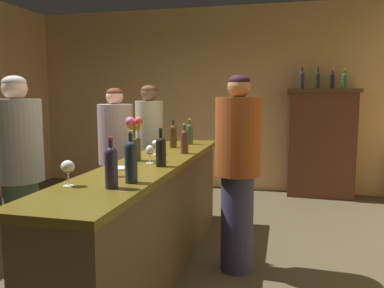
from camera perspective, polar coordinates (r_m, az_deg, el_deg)
The scene contains 24 objects.
floor at distance 3.78m, azimuth -8.02°, elevation -17.11°, with size 8.12×8.12×0.00m, color #473E29.
wall_back at distance 6.51m, azimuth 2.16°, elevation 6.64°, with size 6.03×0.12×2.97m, color tan.
bar_counter at distance 3.39m, azimuth -5.87°, elevation -10.79°, with size 0.57×3.11×1.00m.
display_cabinet at distance 6.16m, azimuth 18.58°, elevation 0.41°, with size 1.05×0.37×1.65m.
wine_bottle_pinot at distance 4.04m, azimuth -2.80°, elevation 1.33°, with size 0.08×0.08×0.29m.
wine_bottle_malbec at distance 3.63m, azimuth -1.13°, elevation 0.54°, with size 0.07×0.07×0.28m.
wine_bottle_chardonnay at distance 2.98m, azimuth -4.63°, elevation -0.92°, with size 0.08×0.08×0.30m.
wine_bottle_syrah at distance 2.32m, azimuth -11.85°, elevation -3.11°, with size 0.08×0.08×0.31m.
wine_bottle_merlot at distance 2.44m, azimuth -9.01°, elevation -2.30°, with size 0.08×0.08×0.33m.
wine_bottle_riesling at distance 4.32m, azimuth -0.35°, elevation 1.65°, with size 0.07×0.07×0.29m.
wine_glass_front at distance 3.59m, azimuth -5.30°, elevation 0.06°, with size 0.08×0.08×0.14m.
wine_glass_mid at distance 2.45m, azimuth -17.89°, elevation -3.40°, with size 0.08×0.08×0.16m.
wine_glass_rear at distance 2.67m, azimuth -12.00°, elevation -2.59°, with size 0.07×0.07×0.14m.
wine_glass_spare at distance 3.13m, azimuth -6.25°, elevation -1.04°, with size 0.07×0.07×0.15m.
flower_arrangement at distance 3.27m, azimuth -8.56°, elevation 0.85°, with size 0.15×0.14×0.37m.
cheese_plate at distance 2.94m, azimuth -10.99°, elevation -3.54°, with size 0.15×0.15×0.01m, color white.
display_bottle_left at distance 6.11m, azimuth 15.94°, elevation 9.20°, with size 0.07×0.07×0.32m.
display_bottle_midleft at distance 6.12m, azimuth 18.11°, elevation 9.05°, with size 0.06×0.06×0.32m.
display_bottle_center at distance 6.14m, azimuth 20.00°, elevation 8.90°, with size 0.06×0.06×0.29m.
display_bottle_midright at distance 6.16m, azimuth 21.60°, elevation 8.81°, with size 0.08×0.08×0.29m.
patron_by_cabinet at distance 4.27m, azimuth -11.15°, elevation -1.88°, with size 0.37×0.37×1.63m.
patron_near_entrance at distance 4.97m, azimuth -6.29°, elevation -0.05°, with size 0.35×0.35×1.68m.
patron_redhead at distance 3.40m, azimuth -24.15°, elevation -3.96°, with size 0.38×0.38×1.70m.
bartender at distance 3.37m, azimuth 6.79°, elevation -3.29°, with size 0.40×0.40×1.72m.
Camera 1 is at (1.29, -3.19, 1.55)m, focal length 36.08 mm.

